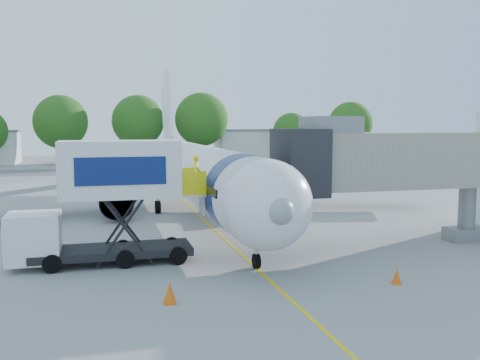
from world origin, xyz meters
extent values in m
plane|color=gray|center=(0.00, 0.00, 0.00)|extent=(160.00, 160.00, 0.00)
cube|color=yellow|center=(0.00, 0.00, 0.01)|extent=(0.15, 70.00, 0.01)
cube|color=#59595B|center=(0.00, 42.00, 0.00)|extent=(120.00, 10.00, 0.01)
cylinder|color=white|center=(0.00, 3.00, 3.00)|extent=(3.70, 28.00, 3.70)
sphere|color=white|center=(0.00, -11.00, 3.00)|extent=(3.70, 3.70, 3.70)
sphere|color=gray|center=(0.00, -12.55, 3.00)|extent=(1.10, 1.10, 1.10)
cone|color=white|center=(0.00, 20.00, 3.00)|extent=(3.70, 6.00, 3.70)
cube|color=white|center=(0.00, 21.00, 7.20)|extent=(0.35, 7.26, 8.29)
cube|color=#A9ABAD|center=(9.00, 6.50, 2.30)|extent=(16.17, 9.32, 1.42)
cube|color=#A9ABAD|center=(-9.00, 6.50, 2.30)|extent=(16.17, 9.32, 1.42)
cylinder|color=#999BA0|center=(5.50, 4.50, 1.30)|extent=(2.10, 3.60, 2.10)
cylinder|color=#999BA0|center=(-5.50, 4.50, 1.30)|extent=(2.10, 3.60, 2.10)
cube|color=black|center=(0.00, -11.30, 3.45)|extent=(2.60, 1.39, 0.81)
cylinder|color=navy|center=(0.00, -8.00, 3.00)|extent=(3.73, 2.00, 3.73)
cylinder|color=silver|center=(0.00, -9.50, 0.75)|extent=(0.16, 0.16, 1.50)
cylinder|color=black|center=(0.00, -9.50, 0.32)|extent=(0.25, 0.64, 0.64)
cylinder|color=black|center=(2.60, 6.00, 0.45)|extent=(0.35, 0.90, 0.90)
cylinder|color=black|center=(-2.60, 6.00, 0.45)|extent=(0.35, 0.90, 0.90)
cube|color=#A19A8A|center=(9.00, -7.00, 4.40)|extent=(13.60, 2.60, 2.80)
cube|color=black|center=(2.90, -7.00, 4.40)|extent=(2.00, 3.20, 3.20)
cube|color=slate|center=(4.50, -7.00, 6.20)|extent=(2.40, 2.40, 0.80)
cylinder|color=slate|center=(12.50, -7.00, 1.50)|extent=(0.90, 0.90, 3.00)
cube|color=slate|center=(12.50, -7.00, 0.35)|extent=(2.20, 1.20, 0.70)
cylinder|color=black|center=(11.60, -7.00, 0.35)|extent=(0.30, 0.70, 0.70)
cylinder|color=black|center=(13.40, -7.00, 0.35)|extent=(0.30, 0.70, 0.70)
cube|color=black|center=(-6.00, -7.00, 0.55)|extent=(7.00, 2.30, 0.35)
cube|color=white|center=(-9.30, -7.00, 1.35)|extent=(2.20, 2.20, 2.10)
cube|color=black|center=(-9.30, -7.00, 1.80)|extent=(1.90, 2.10, 0.70)
cube|color=white|center=(-5.60, -7.00, 4.25)|extent=(5.20, 2.40, 2.50)
cube|color=navy|center=(-5.60, -8.22, 4.25)|extent=(3.80, 0.04, 1.20)
cube|color=silver|center=(-2.45, -7.00, 3.05)|extent=(1.10, 2.20, 0.10)
cube|color=yellow|center=(-2.45, -8.05, 3.60)|extent=(1.10, 0.06, 1.10)
cube|color=yellow|center=(-2.45, -5.95, 3.60)|extent=(1.10, 0.06, 1.10)
cylinder|color=black|center=(-3.20, -8.05, 0.40)|extent=(0.80, 0.25, 0.80)
cylinder|color=black|center=(-3.20, -5.95, 0.40)|extent=(0.80, 0.25, 0.80)
cylinder|color=black|center=(-8.50, -8.05, 0.40)|extent=(0.80, 0.25, 0.80)
cylinder|color=black|center=(-8.50, -5.95, 0.40)|extent=(0.80, 0.25, 0.80)
imported|color=#D0DF17|center=(-2.15, -7.00, 3.96)|extent=(0.45, 0.65, 1.72)
cylinder|color=black|center=(1.61, -19.57, 0.34)|extent=(0.73, 0.43, 0.69)
cone|color=#E7570C|center=(4.67, -13.08, 0.30)|extent=(0.37, 0.37, 0.60)
cube|color=#E7570C|center=(4.67, -13.08, 0.02)|extent=(0.34, 0.34, 0.03)
cone|color=#E7570C|center=(-4.22, -13.11, 0.37)|extent=(0.46, 0.46, 0.74)
cube|color=#E7570C|center=(-4.22, -13.11, 0.02)|extent=(0.42, 0.42, 0.04)
cube|color=silver|center=(22.00, 62.00, 2.50)|extent=(16.00, 7.00, 5.00)
cube|color=slate|center=(22.00, 62.00, 5.15)|extent=(16.40, 7.40, 0.30)
cylinder|color=#382314|center=(-12.28, 58.31, 1.91)|extent=(0.56, 0.56, 3.82)
sphere|color=#235516|center=(-12.28, 58.31, 6.57)|extent=(8.48, 8.48, 8.48)
cylinder|color=#382314|center=(-0.06, 59.85, 1.95)|extent=(0.56, 0.56, 3.90)
sphere|color=#235516|center=(-0.06, 59.85, 6.71)|extent=(8.66, 8.66, 8.66)
cylinder|color=#382314|center=(10.42, 58.46, 2.03)|extent=(0.56, 0.56, 4.06)
sphere|color=#235516|center=(10.42, 58.46, 7.00)|extent=(9.03, 9.03, 9.03)
cylinder|color=#382314|center=(26.20, 57.28, 1.44)|extent=(0.56, 0.56, 2.89)
sphere|color=#235516|center=(26.20, 57.28, 4.97)|extent=(6.42, 6.42, 6.42)
cylinder|color=#382314|center=(38.30, 58.94, 1.82)|extent=(0.56, 0.56, 3.63)
sphere|color=#235516|center=(38.30, 58.94, 6.26)|extent=(8.07, 8.07, 8.07)
camera|label=1|loc=(-6.46, -31.22, 6.23)|focal=40.00mm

